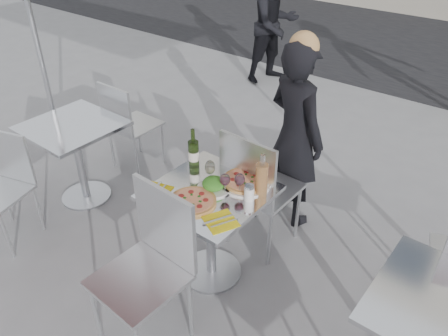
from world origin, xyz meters
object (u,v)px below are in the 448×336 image
Objects in this scene: chair_near at (151,258)px; salad_plate at (214,185)px; wineglass_white_b at (210,169)px; side_table_left at (76,146)px; woman_diner at (295,136)px; napkin_left at (156,191)px; side_chair_lnear at (5,179)px; wine_bottle at (194,153)px; wineglass_red_b at (240,180)px; carafe at (262,178)px; napkin_right at (221,221)px; wineglass_white_a at (210,167)px; chair_far at (256,184)px; side_table_right at (440,335)px; side_chair_lfar at (127,120)px; pedestrian_a at (275,24)px; pizza_far at (245,181)px; main_table at (210,216)px; pizza_near at (192,201)px; wineglass_red_a at (225,180)px; sugar_shaker at (249,193)px.

chair_near is 4.70× the size of salad_plate.
chair_near is 6.57× the size of wineglass_white_b.
woman_diner reaches higher than side_table_left.
napkin_left is (-0.34, -1.17, -0.02)m from woman_diner.
wine_bottle is at bearing 15.00° from side_chair_lnear.
carafe is at bearing 41.73° from wineglass_red_b.
side_chair_lnear is 3.66× the size of napkin_right.
wine_bottle is 0.21m from wineglass_white_a.
chair_far is 0.75m from napkin_left.
side_table_right is 0.82× the size of side_chair_lfar.
napkin_right is at bearing -3.17° from side_chair_lnear.
chair_far is 3.58m from pedestrian_a.
side_chair_lfar reaches higher than napkin_right.
pizza_far is at bearing 7.52° from side_table_left.
pizza_near reaches higher than main_table.
wineglass_white_b is 1.00× the size of wineglass_red_a.
wineglass_white_b is 0.38m from napkin_left.
wine_bottle is 0.64m from napkin_right.
pizza_far is 2.18× the size of wineglass_white_a.
napkin_left reaches higher than side_table_right.
side_table_left is at bearing 180.00° from side_table_right.
pizza_far is (1.66, -0.37, 0.22)m from side_chair_lfar.
wineglass_red_b is (0.17, 0.09, 0.32)m from main_table.
woman_diner is at bearing 90.73° from chair_near.
napkin_left is at bearing -145.63° from wineglass_red_a.
pizza_far reaches higher than side_table_left.
side_table_right is 0.49× the size of woman_diner.
chair_far is 6.48× the size of wineglass_red_a.
pedestrian_a is at bearing 96.56° from napkin_left.
main_table is at bearing -152.47° from wineglass_red_b.
wine_bottle is at bearing -171.65° from pizza_far.
sugar_shaker is (-0.02, -0.10, -0.06)m from carafe.
main_table is 0.34m from wineglass_white_a.
side_table_left is 1.53m from salad_plate.
salad_plate is at bearing 104.91° from woman_diner.
main_table is 0.85× the size of side_chair_lnear.
sugar_shaker is at bearing 43.58° from pizza_near.
wineglass_white_b is (0.02, -0.02, 0.00)m from wineglass_white_a.
main_table is 0.47m from carafe.
side_chair_lfar is 5.83× the size of wineglass_white_b.
chair_near is at bearing -86.33° from main_table.
napkin_right is (0.32, -0.29, -0.11)m from wineglass_white_a.
napkin_right is (-0.03, -0.38, -0.11)m from carafe.
chair_near is at bearing 107.50° from woman_diner.
side_table_left is at bearing 50.02° from woman_diner.
side_chair_lnear is at bearing -163.15° from pizza_near.
wineglass_white_a is (-0.35, -0.09, -0.01)m from carafe.
napkin_right is (0.21, 0.37, 0.14)m from chair_near.
wineglass_red_b is (0.45, -0.07, -0.00)m from wine_bottle.
woman_diner is 9.76× the size of wineglass_white_b.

